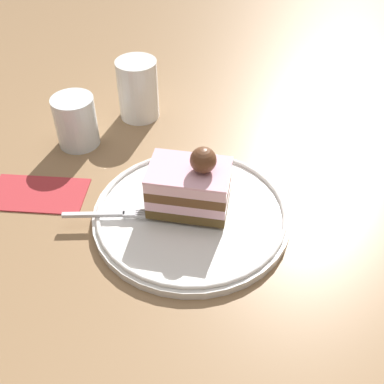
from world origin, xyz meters
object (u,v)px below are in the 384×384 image
at_px(drink_glass_near, 138,92).
at_px(dessert_plate, 192,214).
at_px(folded_napkin, 38,193).
at_px(fork, 114,214).
at_px(drink_glass_far, 76,124).
at_px(cake_slice, 190,186).

bearing_deg(drink_glass_near, dessert_plate, 46.64).
bearing_deg(drink_glass_near, folded_napkin, -5.18).
distance_m(fork, drink_glass_near, 0.25).
bearing_deg(fork, dessert_plate, 123.40).
xyz_separation_m(dessert_plate, drink_glass_near, (-0.18, -0.19, 0.04)).
xyz_separation_m(drink_glass_near, drink_glass_far, (0.11, -0.04, -0.01)).
xyz_separation_m(fork, drink_glass_far, (-0.12, -0.15, 0.02)).
xyz_separation_m(dessert_plate, fork, (0.05, -0.08, 0.01)).
distance_m(dessert_plate, folded_napkin, 0.22).
bearing_deg(folded_napkin, fork, 90.33).
bearing_deg(drink_glass_near, fork, 24.59).
bearing_deg(cake_slice, drink_glass_near, -133.24).
bearing_deg(folded_napkin, drink_glass_near, 174.82).
distance_m(fork, folded_napkin, 0.13).
distance_m(dessert_plate, drink_glass_near, 0.26).
bearing_deg(drink_glass_far, fork, 50.51).
relative_size(drink_glass_near, folded_napkin, 0.74).
distance_m(fork, drink_glass_far, 0.19).
distance_m(cake_slice, drink_glass_far, 0.23).
distance_m(cake_slice, drink_glass_near, 0.25).
xyz_separation_m(drink_glass_far, folded_napkin, (0.12, 0.02, -0.03)).
height_order(cake_slice, fork, cake_slice).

